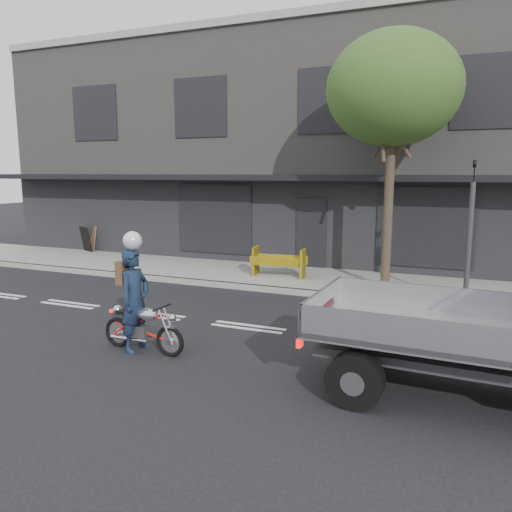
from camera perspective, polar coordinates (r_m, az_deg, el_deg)
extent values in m
plane|color=black|center=(10.59, -0.90, -8.15)|extent=(80.00, 80.00, 0.00)
cube|color=gray|center=(14.86, 6.35, -2.71)|extent=(32.00, 3.20, 0.15)
cube|color=gray|center=(13.37, 4.41, -4.07)|extent=(32.00, 0.20, 0.15)
cube|color=slate|center=(20.96, 11.73, 11.51)|extent=(26.00, 10.00, 8.00)
cylinder|color=#382B21|center=(13.63, 14.83, 4.11)|extent=(0.24, 0.24, 4.00)
ellipsoid|color=#2C4B1C|center=(13.73, 15.45, 17.94)|extent=(3.40, 3.40, 2.89)
cylinder|color=#2D2D30|center=(12.72, 23.15, 1.01)|extent=(0.12, 0.12, 3.00)
imported|color=black|center=(12.60, 23.67, 8.90)|extent=(0.08, 0.10, 0.50)
torus|color=black|center=(9.76, -15.50, -8.39)|extent=(0.58, 0.11, 0.57)
torus|color=black|center=(9.06, -9.80, -9.60)|extent=(0.58, 0.11, 0.57)
cube|color=#2D2D30|center=(9.40, -13.00, -8.41)|extent=(0.30, 0.22, 0.24)
ellipsoid|color=silver|center=(9.21, -12.42, -6.50)|extent=(0.48, 0.29, 0.23)
cube|color=black|center=(9.47, -14.37, -6.25)|extent=(0.47, 0.23, 0.07)
cylinder|color=black|center=(8.97, -10.71, -5.81)|extent=(0.06, 0.51, 0.03)
imported|color=#142037|center=(9.30, -13.67, -4.94)|extent=(0.49, 0.71, 1.88)
cylinder|color=black|center=(7.20, 11.22, -13.74)|extent=(0.81, 0.32, 0.80)
cylinder|color=black|center=(8.83, 13.99, -9.38)|extent=(0.81, 0.32, 0.80)
cube|color=#2D2D30|center=(7.81, 25.17, -11.19)|extent=(4.86, 1.23, 0.15)
cube|color=#AAA9AE|center=(7.72, 18.69, -7.98)|extent=(3.22, 2.16, 0.10)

